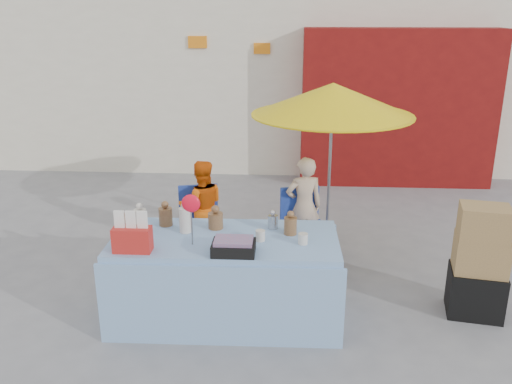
# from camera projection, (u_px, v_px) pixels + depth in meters

# --- Properties ---
(ground) EXTENTS (80.00, 80.00, 0.00)m
(ground) POSITION_uv_depth(u_px,v_px,m) (249.00, 301.00, 5.67)
(ground) COLOR slate
(ground) RESTS_ON ground
(market_table) EXTENTS (2.21, 1.06, 1.33)m
(market_table) POSITION_uv_depth(u_px,v_px,m) (225.00, 276.00, 5.25)
(market_table) COLOR #7EA0CA
(market_table) RESTS_ON ground
(chair_left) EXTENTS (0.58, 0.57, 0.85)m
(chair_left) POSITION_uv_depth(u_px,v_px,m) (201.00, 236.00, 6.63)
(chair_left) COLOR navy
(chair_left) RESTS_ON ground
(chair_right) EXTENTS (0.58, 0.57, 0.85)m
(chair_right) POSITION_uv_depth(u_px,v_px,m) (303.00, 239.00, 6.55)
(chair_right) COLOR navy
(chair_right) RESTS_ON ground
(vendor_orange) EXTENTS (0.66, 0.57, 1.18)m
(vendor_orange) POSITION_uv_depth(u_px,v_px,m) (202.00, 207.00, 6.65)
(vendor_orange) COLOR #E55B0C
(vendor_orange) RESTS_ON ground
(vendor_beige) EXTENTS (0.51, 0.40, 1.24)m
(vendor_beige) POSITION_uv_depth(u_px,v_px,m) (304.00, 207.00, 6.56)
(vendor_beige) COLOR #CAAC8F
(vendor_beige) RESTS_ON ground
(umbrella) EXTENTS (1.90, 1.90, 2.09)m
(umbrella) POSITION_uv_depth(u_px,v_px,m) (333.00, 100.00, 6.28)
(umbrella) COLOR gray
(umbrella) RESTS_ON ground
(box_stack) EXTENTS (0.58, 0.51, 1.15)m
(box_stack) POSITION_uv_depth(u_px,v_px,m) (479.00, 265.00, 5.27)
(box_stack) COLOR black
(box_stack) RESTS_ON ground
(tarp_bundle) EXTENTS (0.79, 0.67, 0.32)m
(tarp_bundle) POSITION_uv_depth(u_px,v_px,m) (156.00, 283.00, 5.70)
(tarp_bundle) COLOR yellow
(tarp_bundle) RESTS_ON ground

